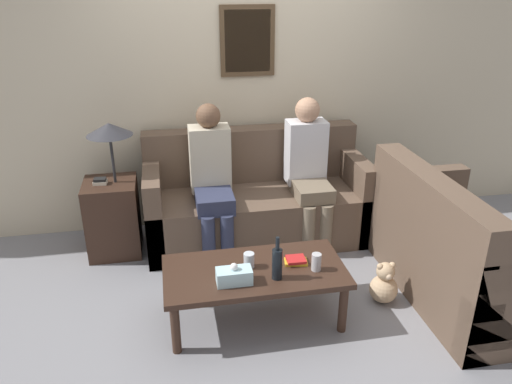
% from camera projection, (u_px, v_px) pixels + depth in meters
% --- Properties ---
extents(ground_plane, '(16.00, 16.00, 0.00)m').
position_uv_depth(ground_plane, '(267.00, 262.00, 4.22)').
color(ground_plane, gray).
extents(wall_back, '(9.00, 0.08, 2.60)m').
position_uv_depth(wall_back, '(247.00, 86.00, 4.52)').
color(wall_back, beige).
rests_on(wall_back, ground_plane).
extents(couch_main, '(1.95, 0.80, 0.96)m').
position_uv_depth(couch_main, '(256.00, 202.00, 4.52)').
color(couch_main, brown).
rests_on(couch_main, ground_plane).
extents(couch_side, '(0.80, 1.53, 0.96)m').
position_uv_depth(couch_side, '(455.00, 254.00, 3.68)').
color(couch_side, brown).
rests_on(couch_side, ground_plane).
extents(coffee_table, '(1.23, 0.61, 0.40)m').
position_uv_depth(coffee_table, '(255.00, 275.00, 3.40)').
color(coffee_table, '#382319').
rests_on(coffee_table, ground_plane).
extents(side_table_with_lamp, '(0.46, 0.43, 1.15)m').
position_uv_depth(side_table_with_lamp, '(113.00, 209.00, 4.23)').
color(side_table_with_lamp, '#382319').
rests_on(side_table_with_lamp, ground_plane).
extents(wine_bottle, '(0.07, 0.07, 0.31)m').
position_uv_depth(wine_bottle, '(277.00, 263.00, 3.23)').
color(wine_bottle, black).
rests_on(wine_bottle, coffee_table).
extents(drinking_glass, '(0.07, 0.07, 0.11)m').
position_uv_depth(drinking_glass, '(249.00, 260.00, 3.38)').
color(drinking_glass, silver).
rests_on(drinking_glass, coffee_table).
extents(book_stack, '(0.17, 0.12, 0.04)m').
position_uv_depth(book_stack, '(296.00, 261.00, 3.44)').
color(book_stack, gold).
rests_on(book_stack, coffee_table).
extents(soda_can, '(0.07, 0.07, 0.12)m').
position_uv_depth(soda_can, '(316.00, 262.00, 3.35)').
color(soda_can, '#BCBCC1').
rests_on(soda_can, coffee_table).
extents(tissue_box, '(0.23, 0.12, 0.15)m').
position_uv_depth(tissue_box, '(234.00, 276.00, 3.21)').
color(tissue_box, silver).
rests_on(tissue_box, coffee_table).
extents(person_left, '(0.34, 0.61, 1.27)m').
position_uv_depth(person_left, '(212.00, 175.00, 4.18)').
color(person_left, '#2D334C').
rests_on(person_left, ground_plane).
extents(person_right, '(0.34, 0.59, 1.28)m').
position_uv_depth(person_right, '(309.00, 166.00, 4.33)').
color(person_right, '#756651').
rests_on(person_right, ground_plane).
extents(teddy_bear, '(0.21, 0.21, 0.33)m').
position_uv_depth(teddy_bear, '(384.00, 285.00, 3.67)').
color(teddy_bear, tan).
rests_on(teddy_bear, ground_plane).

